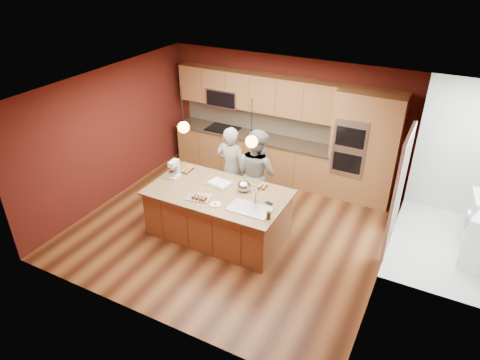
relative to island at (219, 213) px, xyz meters
The scene contains 24 objects.
floor 0.55m from the island, 70.62° to the left, with size 5.50×5.50×0.00m, color #412011.
ceiling 2.25m from the island, 70.62° to the left, with size 5.50×5.50×0.00m, color white.
wall_back 2.92m from the island, 87.98° to the left, with size 5.50×5.50×0.00m, color #4D1913.
wall_front 2.39m from the island, 87.47° to the right, with size 5.50×5.50×0.00m, color #4D1913.
wall_left 2.81m from the island, behind, with size 5.00×5.00×0.00m, color #4D1913.
wall_right 3.00m from the island, ahead, with size 5.00×5.00×0.00m, color #4D1913.
cabinet_run 2.64m from the island, 102.97° to the left, with size 3.74×0.64×2.30m.
oven_column 3.22m from the island, 51.84° to the left, with size 1.30×0.62×2.30m.
doorway_trim 3.08m from the island, 20.88° to the left, with size 0.08×1.11×2.20m, color silver, non-canonical shape.
pendant_left 1.67m from the island, behind, with size 0.20×0.20×0.80m.
pendant_right 1.66m from the island, ahead, with size 0.20×0.20×0.80m.
island is the anchor object (origin of this frame).
person_left 1.06m from the island, 105.61° to the left, with size 0.63×0.41×1.73m, color black.
person_right 1.08m from the island, 73.03° to the left, with size 0.87×0.68×1.79m, color gray.
stand_mixer 1.15m from the island, behind, with size 0.20×0.26×0.34m.
sheet_cake 0.54m from the island, 115.63° to the left, with size 0.46×0.37×0.05m.
cooling_rack 0.60m from the island, 123.45° to the right, with size 0.43×0.31×0.02m, color #B4B6BC.
mixing_bowl 0.70m from the island, 31.84° to the left, with size 0.24×0.24×0.20m, color silver.
plate 0.62m from the island, 67.09° to the right, with size 0.19×0.19×0.01m, color white.
tumbler 1.28m from the island, 17.98° to the right, with size 0.07×0.07×0.14m, color #362812.
phone 1.05m from the island, ahead, with size 0.13×0.07×0.01m, color black.
cupcakes_left 1.10m from the island, 156.24° to the left, with size 0.15×0.30×0.07m, color tan, non-canonical shape.
cupcakes_rack 0.64m from the island, 113.75° to the right, with size 0.29×0.14×0.06m, color tan, non-canonical shape.
cupcakes_right 0.93m from the island, 37.84° to the left, with size 0.14×0.21×0.06m, color tan, non-canonical shape.
Camera 1 is at (3.20, -5.82, 4.77)m, focal length 32.00 mm.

